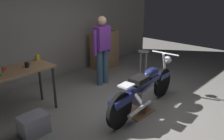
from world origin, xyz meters
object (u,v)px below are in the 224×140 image
motorcycle (145,88)px  person_standing (102,48)px  shop_stool (144,56)px  wooden_dresser (105,50)px  storage_bin (34,125)px  mug_yellow_tall (37,57)px  mug_black_matte (27,65)px  mug_red_diner (2,70)px

motorcycle → person_standing: person_standing is taller
shop_stool → wooden_dresser: wooden_dresser is taller
storage_bin → mug_yellow_tall: (0.72, 0.98, 0.79)m
shop_stool → mug_yellow_tall: size_ratio=5.25×
wooden_dresser → mug_black_matte: bearing=-163.5°
person_standing → mug_red_diner: (-2.32, 0.10, 0.02)m
wooden_dresser → mug_yellow_tall: size_ratio=9.02×
shop_stool → mug_black_matte: mug_black_matte is taller
mug_yellow_tall → mug_black_matte: (-0.36, -0.27, -0.01)m
person_standing → storage_bin: 2.48m
person_standing → mug_red_diner: 2.32m
shop_stool → mug_yellow_tall: bearing=168.8°
mug_red_diner → mug_yellow_tall: bearing=14.0°
person_standing → shop_stool: bearing=166.8°
motorcycle → mug_yellow_tall: (-1.17, 1.82, 0.51)m
wooden_dresser → storage_bin: wooden_dresser is taller
storage_bin → mug_red_diner: 1.11m
storage_bin → mug_black_matte: size_ratio=4.21×
motorcycle → storage_bin: bearing=151.9°
wooden_dresser → mug_yellow_tall: wooden_dresser is taller
motorcycle → wooden_dresser: wooden_dresser is taller
person_standing → mug_black_matte: person_standing is taller
storage_bin → mug_black_matte: (0.35, 0.71, 0.78)m
wooden_dresser → storage_bin: bearing=-154.1°
wooden_dresser → person_standing: bearing=-137.8°
person_standing → mug_yellow_tall: (-1.54, 0.29, 0.03)m
mug_yellow_tall → mug_black_matte: size_ratio=1.17×
motorcycle → wooden_dresser: (1.33, 2.39, 0.10)m
mug_red_diner → mug_yellow_tall: mug_yellow_tall is taller
motorcycle → shop_stool: 2.12m
person_standing → wooden_dresser: bearing=-139.3°
mug_red_diner → motorcycle: bearing=-39.7°
mug_yellow_tall → mug_red_diner: bearing=-166.0°
motorcycle → shop_stool: size_ratio=3.42×
person_standing → shop_stool: person_standing is taller
mug_black_matte → motorcycle: bearing=-45.3°
motorcycle → mug_black_matte: bearing=130.5°
mug_yellow_tall → shop_stool: bearing=-11.2°
storage_bin → mug_black_matte: 1.11m
motorcycle → shop_stool: bearing=31.9°
mug_red_diner → wooden_dresser: bearing=13.3°
person_standing → mug_black_matte: size_ratio=15.99×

